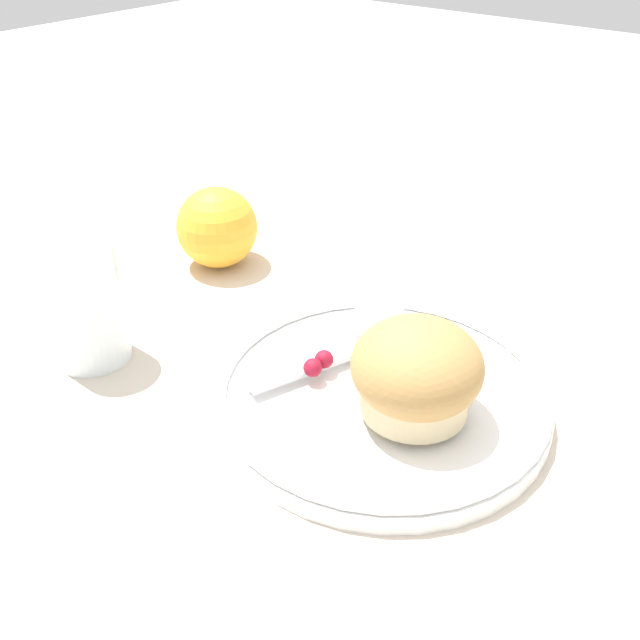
# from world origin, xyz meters

# --- Properties ---
(ground_plane) EXTENTS (3.00, 3.00, 0.00)m
(ground_plane) POSITION_xyz_m (0.00, 0.00, 0.00)
(ground_plane) COLOR beige
(plate) EXTENTS (0.25, 0.25, 0.02)m
(plate) POSITION_xyz_m (-0.01, 0.00, 0.01)
(plate) COLOR white
(plate) RESTS_ON ground_plane
(muffin) EXTENTS (0.09, 0.09, 0.07)m
(muffin) POSITION_xyz_m (-0.02, -0.03, 0.05)
(muffin) COLOR beige
(muffin) RESTS_ON plate
(cream_ramekin) EXTENTS (0.05, 0.05, 0.02)m
(cream_ramekin) POSITION_xyz_m (0.04, 0.04, 0.03)
(cream_ramekin) COLOR silver
(cream_ramekin) RESTS_ON plate
(berry_pair) EXTENTS (0.03, 0.01, 0.01)m
(berry_pair) POSITION_xyz_m (-0.02, 0.05, 0.03)
(berry_pair) COLOR maroon
(berry_pair) RESTS_ON plate
(butter_knife) EXTENTS (0.15, 0.07, 0.00)m
(butter_knife) POSITION_xyz_m (-0.00, 0.05, 0.02)
(butter_knife) COLOR silver
(butter_knife) RESTS_ON plate
(orange_fruit) EXTENTS (0.08, 0.08, 0.08)m
(orange_fruit) POSITION_xyz_m (0.08, 0.26, 0.04)
(orange_fruit) COLOR #F4A82D
(orange_fruit) RESTS_ON ground_plane
(juice_glass) EXTENTS (0.06, 0.06, 0.10)m
(juice_glass) POSITION_xyz_m (-0.10, 0.22, 0.05)
(juice_glass) COLOR silver
(juice_glass) RESTS_ON ground_plane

